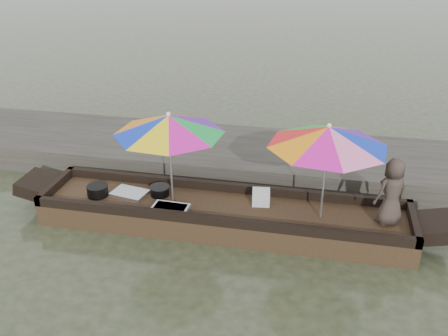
% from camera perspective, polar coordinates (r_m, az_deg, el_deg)
% --- Properties ---
extents(water, '(80.00, 80.00, 0.00)m').
position_cam_1_polar(water, '(8.24, -0.14, -6.58)').
color(water, '#2B321C').
rests_on(water, ground).
extents(dock, '(22.00, 2.20, 0.50)m').
position_cam_1_polar(dock, '(10.03, 2.46, 1.22)').
color(dock, '#2D2B26').
rests_on(dock, ground).
extents(boat_hull, '(5.96, 1.20, 0.35)m').
position_cam_1_polar(boat_hull, '(8.15, -0.14, -5.53)').
color(boat_hull, black).
rests_on(boat_hull, water).
extents(cooking_pot, '(0.35, 0.35, 0.18)m').
position_cam_1_polar(cooking_pot, '(8.61, -14.26, -2.54)').
color(cooking_pot, black).
rests_on(cooking_pot, boat_hull).
extents(tray_crayfish, '(0.59, 0.42, 0.09)m').
position_cam_1_polar(tray_crayfish, '(7.94, -6.22, -4.79)').
color(tray_crayfish, silver).
rests_on(tray_crayfish, boat_hull).
extents(tray_scallop, '(0.64, 0.50, 0.06)m').
position_cam_1_polar(tray_scallop, '(8.55, -10.74, -2.86)').
color(tray_scallop, silver).
rests_on(tray_scallop, boat_hull).
extents(charcoal_grill, '(0.31, 0.31, 0.15)m').
position_cam_1_polar(charcoal_grill, '(8.44, -7.34, -2.64)').
color(charcoal_grill, black).
rests_on(charcoal_grill, boat_hull).
extents(supply_bag, '(0.31, 0.25, 0.26)m').
position_cam_1_polar(supply_bag, '(8.10, 4.25, -3.34)').
color(supply_bag, silver).
rests_on(supply_bag, boat_hull).
extents(vendor, '(0.62, 0.57, 1.06)m').
position_cam_1_polar(vendor, '(7.80, 18.63, -2.60)').
color(vendor, '#3B2F29').
rests_on(vendor, boat_hull).
extents(umbrella_bow, '(2.17, 2.17, 1.55)m').
position_cam_1_polar(umbrella_bow, '(7.90, -6.12, 1.05)').
color(umbrella_bow, '#5A14A5').
rests_on(umbrella_bow, boat_hull).
extents(umbrella_stern, '(2.18, 2.18, 1.55)m').
position_cam_1_polar(umbrella_stern, '(7.56, 11.43, -0.51)').
color(umbrella_stern, '#5814A5').
rests_on(umbrella_stern, boat_hull).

